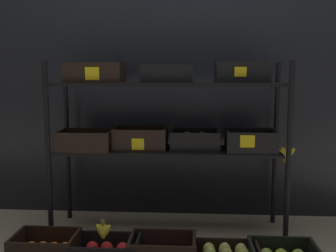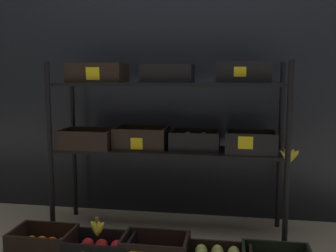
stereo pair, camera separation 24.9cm
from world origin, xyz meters
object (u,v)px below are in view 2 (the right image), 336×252
object	(u,v)px
crate_ground_apple_red	(100,249)
crate_ground_plum	(155,252)
crate_ground_tangerine	(43,243)
display_rack	(166,119)
banana_bunch_loose	(97,228)

from	to	relation	value
crate_ground_apple_red	crate_ground_plum	xyz separation A→B (m)	(0.32, 0.00, 0.00)
crate_ground_tangerine	crate_ground_apple_red	bearing A→B (deg)	-1.01
display_rack	crate_ground_apple_red	world-z (taller)	display_rack
banana_bunch_loose	crate_ground_plum	bearing A→B (deg)	0.90
crate_ground_tangerine	display_rack	bearing A→B (deg)	33.34
crate_ground_apple_red	banana_bunch_loose	xyz separation A→B (m)	(-0.01, -0.00, 0.12)
display_rack	crate_ground_plum	bearing A→B (deg)	-88.67
display_rack	crate_ground_plum	distance (m)	0.81
crate_ground_plum	banana_bunch_loose	xyz separation A→B (m)	(-0.33, -0.01, 0.12)
display_rack	crate_ground_tangerine	size ratio (longest dim) A/B	4.43
crate_ground_plum	banana_bunch_loose	size ratio (longest dim) A/B	3.14
display_rack	banana_bunch_loose	xyz separation A→B (m)	(-0.32, -0.43, -0.57)
display_rack	crate_ground_tangerine	world-z (taller)	display_rack
display_rack	banana_bunch_loose	size ratio (longest dim) A/B	13.46
display_rack	crate_ground_tangerine	distance (m)	1.04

